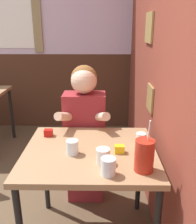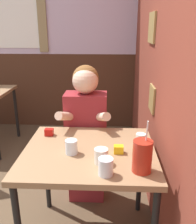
% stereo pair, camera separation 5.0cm
% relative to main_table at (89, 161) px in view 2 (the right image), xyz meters
% --- Properties ---
extents(brick_wall_right, '(0.08, 4.45, 2.70)m').
position_rel_main_table_xyz_m(brick_wall_right, '(0.52, 0.95, 0.70)').
color(brick_wall_right, brown).
rests_on(brick_wall_right, ground_plane).
extents(back_wall, '(5.89, 0.09, 2.70)m').
position_rel_main_table_xyz_m(back_wall, '(-0.97, 2.20, 0.70)').
color(back_wall, silver).
rests_on(back_wall, ground_plane).
extents(main_table, '(0.85, 0.74, 0.73)m').
position_rel_main_table_xyz_m(main_table, '(0.00, 0.00, 0.00)').
color(main_table, '#93704C').
rests_on(main_table, ground_plane).
extents(person_seated, '(0.42, 0.41, 1.20)m').
position_rel_main_table_xyz_m(person_seated, '(-0.07, 0.49, -0.02)').
color(person_seated, maroon).
rests_on(person_seated, ground_plane).
extents(cocktail_pitcher, '(0.11, 0.11, 0.30)m').
position_rel_main_table_xyz_m(cocktail_pitcher, '(0.31, -0.23, 0.17)').
color(cocktail_pitcher, '#B22819').
rests_on(cocktail_pitcher, main_table).
extents(glass_near_pitcher, '(0.08, 0.08, 0.10)m').
position_rel_main_table_xyz_m(glass_near_pitcher, '(0.11, -0.28, 0.13)').
color(glass_near_pitcher, silver).
rests_on(glass_near_pitcher, main_table).
extents(glass_center, '(0.07, 0.07, 0.09)m').
position_rel_main_table_xyz_m(glass_center, '(0.33, 0.06, 0.12)').
color(glass_center, silver).
rests_on(glass_center, main_table).
extents(glass_far_side, '(0.08, 0.08, 0.09)m').
position_rel_main_table_xyz_m(glass_far_side, '(0.08, -0.16, 0.12)').
color(glass_far_side, silver).
rests_on(glass_far_side, main_table).
extents(glass_by_brick, '(0.08, 0.08, 0.09)m').
position_rel_main_table_xyz_m(glass_by_brick, '(-0.11, -0.05, 0.12)').
color(glass_by_brick, silver).
rests_on(glass_by_brick, main_table).
extents(condiment_ketchup, '(0.06, 0.04, 0.05)m').
position_rel_main_table_xyz_m(condiment_ketchup, '(-0.31, 0.21, 0.10)').
color(condiment_ketchup, '#B7140F').
rests_on(condiment_ketchup, main_table).
extents(condiment_mustard, '(0.06, 0.04, 0.05)m').
position_rel_main_table_xyz_m(condiment_mustard, '(0.19, -0.03, 0.10)').
color(condiment_mustard, yellow).
rests_on(condiment_mustard, main_table).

